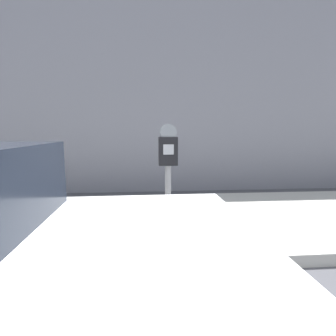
# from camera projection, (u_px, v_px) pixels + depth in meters

# --- Properties ---
(ground_plane) EXTENTS (60.00, 60.00, 0.00)m
(ground_plane) POSITION_uv_depth(u_px,v_px,m) (188.00, 333.00, 1.91)
(ground_plane) COLOR #47474C
(sidewalk) EXTENTS (24.00, 2.80, 0.15)m
(sidewalk) POSITION_uv_depth(u_px,v_px,m) (166.00, 221.00, 4.07)
(sidewalk) COLOR #ADAAA3
(sidewalk) RESTS_ON ground_plane
(building_facade) EXTENTS (24.00, 0.30, 5.55)m
(building_facade) POSITION_uv_depth(u_px,v_px,m) (158.00, 74.00, 6.11)
(building_facade) COLOR gray
(building_facade) RESTS_ON ground_plane
(parking_meter) EXTENTS (0.19, 0.13, 1.39)m
(parking_meter) POSITION_uv_depth(u_px,v_px,m) (168.00, 164.00, 2.74)
(parking_meter) COLOR gray
(parking_meter) RESTS_ON sidewalk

